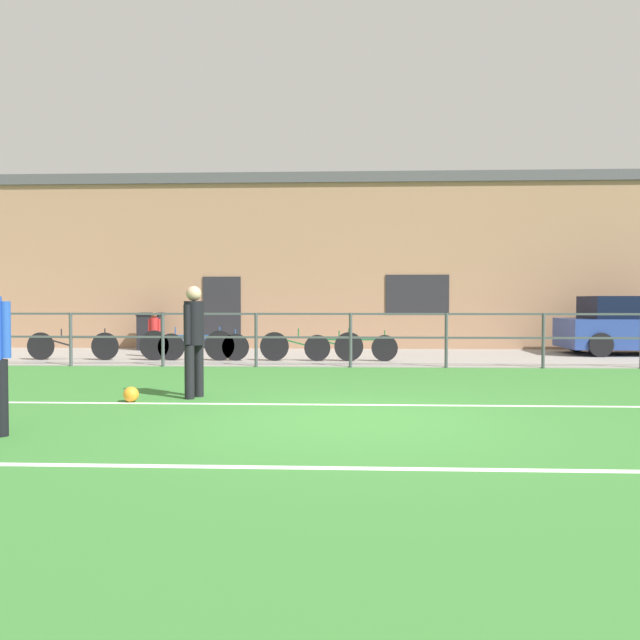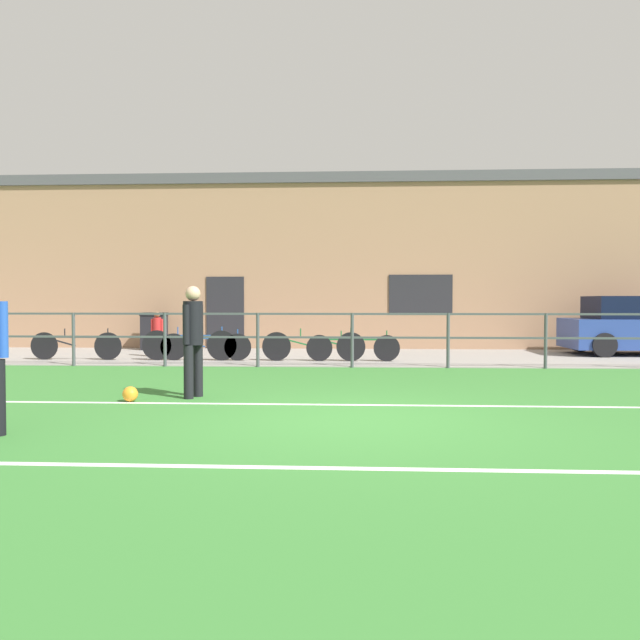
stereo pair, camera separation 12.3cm
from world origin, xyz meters
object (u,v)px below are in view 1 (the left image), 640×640
(bicycle_parked_3, at_px, (351,347))
(player_goalkeeper, at_px, (194,334))
(bicycle_parked_1, at_px, (311,346))
(parked_car_red, at_px, (638,327))
(bicycle_parked_2, at_px, (73,346))
(spectator_child, at_px, (154,331))
(soccer_ball_match, at_px, (131,394))
(trash_bin_0, at_px, (151,331))
(bicycle_parked_4, at_px, (187,345))
(bicycle_parked_0, at_px, (203,346))

(bicycle_parked_3, bearing_deg, player_goalkeeper, -112.39)
(player_goalkeeper, distance_m, bicycle_parked_1, 5.74)
(parked_car_red, bearing_deg, bicycle_parked_3, -163.33)
(bicycle_parked_3, bearing_deg, bicycle_parked_1, 180.00)
(player_goalkeeper, distance_m, parked_car_red, 12.42)
(parked_car_red, relative_size, bicycle_parked_2, 1.79)
(spectator_child, bearing_deg, bicycle_parked_1, 164.90)
(soccer_ball_match, distance_m, bicycle_parked_3, 6.72)
(bicycle_parked_3, height_order, trash_bin_0, trash_bin_0)
(bicycle_parked_4, xyz_separation_m, trash_bin_0, (-1.82, 3.15, 0.17))
(trash_bin_0, bearing_deg, bicycle_parked_0, -55.04)
(bicycle_parked_0, height_order, bicycle_parked_3, bicycle_parked_0)
(parked_car_red, height_order, bicycle_parked_4, parked_car_red)
(player_goalkeeper, height_order, bicycle_parked_2, player_goalkeeper)
(trash_bin_0, bearing_deg, bicycle_parked_4, -59.97)
(soccer_ball_match, xyz_separation_m, bicycle_parked_1, (2.17, 5.98, 0.26))
(bicycle_parked_0, xyz_separation_m, bicycle_parked_4, (-0.38, 0.00, 0.03))
(parked_car_red, xyz_separation_m, bicycle_parked_1, (-8.31, -2.22, -0.37))
(soccer_ball_match, relative_size, spectator_child, 0.19)
(bicycle_parked_4, distance_m, trash_bin_0, 3.64)
(spectator_child, bearing_deg, trash_bin_0, -73.13)
(parked_car_red, distance_m, trash_bin_0, 13.06)
(soccer_ball_match, relative_size, bicycle_parked_1, 0.09)
(player_goalkeeper, height_order, parked_car_red, player_goalkeeper)
(soccer_ball_match, xyz_separation_m, spectator_child, (-1.75, 6.86, 0.55))
(bicycle_parked_3, distance_m, trash_bin_0, 6.44)
(player_goalkeeper, distance_m, bicycle_parked_0, 5.69)
(bicycle_parked_4, bearing_deg, soccer_ball_match, -83.08)
(player_goalkeeper, xyz_separation_m, soccer_ball_match, (-0.78, -0.43, -0.81))
(bicycle_parked_0, height_order, bicycle_parked_1, bicycle_parked_1)
(spectator_child, bearing_deg, bicycle_parked_3, 167.22)
(soccer_ball_match, height_order, bicycle_parked_3, bicycle_parked_3)
(bicycle_parked_3, bearing_deg, trash_bin_0, 150.71)
(bicycle_parked_4, bearing_deg, spectator_child, 139.36)
(spectator_child, relative_size, bicycle_parked_4, 0.50)
(spectator_child, xyz_separation_m, parked_car_red, (12.23, 1.34, 0.08))
(bicycle_parked_2, bearing_deg, bicycle_parked_1, 0.00)
(bicycle_parked_2, xyz_separation_m, trash_bin_0, (0.87, 3.15, 0.19))
(player_goalkeeper, xyz_separation_m, bicycle_parked_3, (2.28, 5.55, -0.58))
(spectator_child, distance_m, bicycle_parked_2, 1.91)
(spectator_child, height_order, bicycle_parked_1, spectator_child)
(bicycle_parked_4, bearing_deg, bicycle_parked_1, 0.00)
(player_goalkeeper, height_order, bicycle_parked_1, player_goalkeeper)
(spectator_child, bearing_deg, bicycle_parked_2, 25.49)
(player_goalkeeper, distance_m, soccer_ball_match, 1.21)
(bicycle_parked_0, relative_size, trash_bin_0, 2.03)
(bicycle_parked_0, relative_size, bicycle_parked_1, 0.90)
(soccer_ball_match, distance_m, bicycle_parked_1, 6.36)
(parked_car_red, distance_m, bicycle_parked_4, 11.43)
(player_goalkeeper, bearing_deg, parked_car_red, -31.25)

